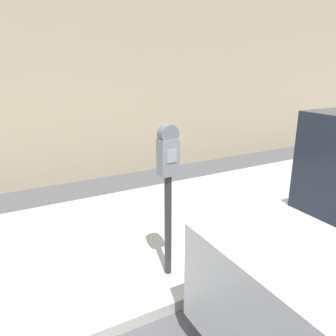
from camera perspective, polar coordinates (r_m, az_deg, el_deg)
sidewalk at (r=4.42m, az=-2.94°, el=-10.88°), size 24.00×2.80×0.11m
parking_meter at (r=3.06m, az=0.00°, el=-1.35°), size 0.18×0.14×1.54m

